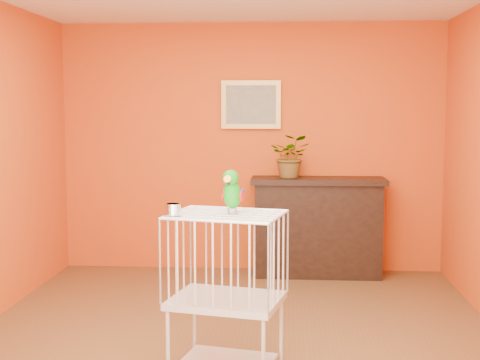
{
  "coord_description": "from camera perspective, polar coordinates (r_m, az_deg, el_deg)",
  "views": [
    {
      "loc": [
        0.36,
        -4.77,
        1.71
      ],
      "look_at": [
        0.08,
        -0.66,
        1.27
      ],
      "focal_mm": 50.0,
      "sensor_mm": 36.0,
      "label": 1
    }
  ],
  "objects": [
    {
      "name": "ground",
      "position": [
        5.08,
        -0.43,
        -13.57
      ],
      "size": [
        4.5,
        4.5,
        0.0
      ],
      "primitive_type": "plane",
      "color": "brown",
      "rests_on": "ground"
    },
    {
      "name": "room_shell",
      "position": [
        4.78,
        -0.45,
        4.6
      ],
      "size": [
        4.5,
        4.5,
        4.5
      ],
      "color": "#C44D12",
      "rests_on": "ground"
    },
    {
      "name": "console_cabinet",
      "position": [
        6.89,
        6.63,
        -3.99
      ],
      "size": [
        1.36,
        0.49,
        1.01
      ],
      "color": "black",
      "rests_on": "ground"
    },
    {
      "name": "potted_plant",
      "position": [
        6.82,
        4.38,
        1.63
      ],
      "size": [
        0.46,
        0.49,
        0.34
      ],
      "primitive_type": "imported",
      "rotation": [
        0.0,
        0.0,
        -0.15
      ],
      "color": "#26722D",
      "rests_on": "console_cabinet"
    },
    {
      "name": "framed_picture",
      "position": [
        6.99,
        0.94,
        6.45
      ],
      "size": [
        0.62,
        0.04,
        0.5
      ],
      "color": "#BE8E44",
      "rests_on": "room_shell"
    },
    {
      "name": "birdcage",
      "position": [
        4.31,
        -1.18,
        -9.55
      ],
      "size": [
        0.78,
        0.66,
        1.05
      ],
      "rotation": [
        0.0,
        0.0,
        -0.22
      ],
      "color": "silver",
      "rests_on": "ground"
    },
    {
      "name": "feed_cup",
      "position": [
        4.14,
        -5.76,
        -2.5
      ],
      "size": [
        0.1,
        0.1,
        0.07
      ],
      "primitive_type": "cylinder",
      "color": "silver",
      "rests_on": "birdcage"
    },
    {
      "name": "parrot",
      "position": [
        4.16,
        -0.69,
        -0.98
      ],
      "size": [
        0.15,
        0.26,
        0.28
      ],
      "rotation": [
        0.0,
        0.0,
        -0.21
      ],
      "color": "#59544C",
      "rests_on": "birdcage"
    }
  ]
}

